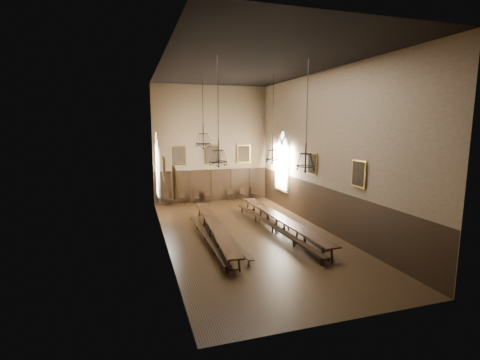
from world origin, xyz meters
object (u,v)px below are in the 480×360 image
chair_0 (168,201)px  chandelier_front_right (306,160)px  table_right (280,224)px  chair_3 (209,199)px  chair_6 (244,196)px  chandelier_back_left (203,139)px  chair_1 (183,201)px  chair_5 (231,197)px  chandelier_back_right (272,154)px  table_left (215,231)px  chair_2 (196,200)px  bench_left_inner (222,231)px  bench_right_outer (289,226)px  bench_right_inner (272,228)px  bench_left_outer (205,236)px  chandelier_front_left (219,154)px  chair_7 (254,195)px

chair_0 → chandelier_front_right: 13.19m
table_right → chair_3: 8.76m
chair_6 → chandelier_back_left: (-4.44, -6.10, 4.88)m
table_right → chair_3: (-2.34, 8.44, -0.13)m
chair_1 → chair_5: 3.83m
chair_1 → chandelier_back_right: (4.76, -6.24, 3.99)m
table_left → chair_5: 9.21m
chair_2 → chandelier_back_right: bearing=-44.3°
chair_2 → table_left: bearing=-79.1°
table_right → bench_left_inner: size_ratio=1.14×
chandelier_front_right → chair_6: bearing=87.0°
chair_0 → chair_2: chair_0 is taller
bench_right_outer → chair_6: 8.46m
bench_right_inner → chair_5: chair_5 is taller
chair_0 → chandelier_front_right: (5.43, -11.30, 4.09)m
chandelier_back_right → chandelier_front_right: size_ratio=1.03×
bench_left_inner → chair_1: (-0.96, 8.37, -0.01)m
chair_5 → chair_6: size_ratio=0.91×
chair_2 → chair_5: chair_2 is taller
table_right → bench_right_inner: (-0.56, -0.21, -0.11)m
table_right → bench_right_outer: table_right is taller
bench_right_outer → chandelier_front_right: size_ratio=1.78×
table_left → chair_5: bearing=68.8°
chair_6 → table_left: bearing=-136.4°
bench_left_inner → chandelier_back_left: 5.42m
bench_left_inner → bench_right_outer: bench_left_inner is taller
chair_1 → chandelier_back_left: size_ratio=0.20×
bench_right_inner → chair_5: bearing=89.9°
bench_right_outer → chandelier_back_right: bearing=92.9°
chair_5 → chandelier_back_right: chandelier_back_right is taller
table_left → bench_left_outer: table_left is taller
bench_left_outer → chandelier_front_left: 4.96m
chair_7 → chandelier_front_right: bearing=-107.0°
chair_2 → chandelier_front_right: size_ratio=0.19×
bench_right_inner → chandelier_back_left: size_ratio=2.48×
chair_7 → chandelier_back_right: (-1.09, -6.26, 3.93)m
chair_6 → bench_left_inner: bearing=-134.4°
table_right → chair_1: size_ratio=12.33×
chandelier_back_left → chandelier_front_right: size_ratio=0.83×
chandelier_back_left → chandelier_front_right: 6.53m
chair_5 → chandelier_back_right: size_ratio=0.18×
chair_1 → table_right: bearing=-53.4°
chair_1 → chandelier_front_right: size_ratio=0.17×
bench_right_outer → chair_0: (-5.99, 8.46, 0.04)m
chandelier_back_left → chandelier_back_right: 4.41m
chair_6 → bench_right_outer: bearing=-109.2°
bench_left_inner → chair_7: bearing=59.8°
chair_6 → chair_7: bearing=-13.6°
bench_right_inner → chair_7: (2.04, 8.70, 0.01)m
table_left → chandelier_front_right: bearing=-36.5°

